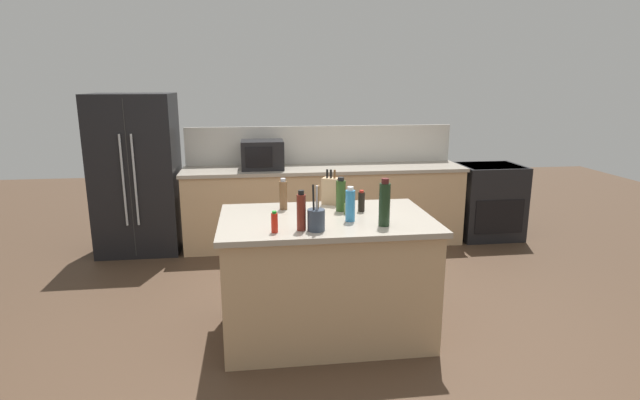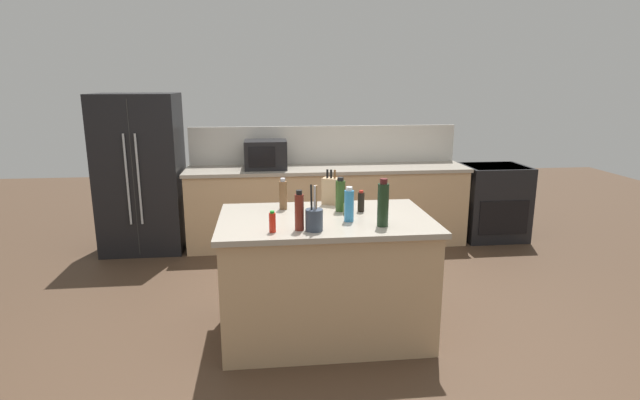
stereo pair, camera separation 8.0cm
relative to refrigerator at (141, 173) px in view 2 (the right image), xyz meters
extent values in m
plane|color=#473323|center=(1.86, -2.25, -0.90)|extent=(14.00, 14.00, 0.00)
cube|color=tan|center=(2.16, -0.05, -0.45)|extent=(3.29, 0.62, 0.90)
cube|color=#9E9384|center=(2.16, -0.05, 0.02)|extent=(3.33, 0.66, 0.04)
cube|color=beige|center=(2.16, 0.27, 0.27)|extent=(3.29, 0.03, 0.46)
cube|color=tan|center=(1.86, -2.25, -0.45)|extent=(1.53, 0.96, 0.90)
cube|color=#9E9384|center=(1.86, -2.25, 0.02)|extent=(1.59, 1.02, 0.04)
cube|color=black|center=(0.00, 0.00, 0.00)|extent=(0.90, 0.72, 1.80)
cube|color=#2D2D2D|center=(0.00, -0.36, 0.00)|extent=(0.01, 0.00, 1.71)
cylinder|color=#ADB2B7|center=(-0.06, -0.38, 0.00)|extent=(0.02, 0.02, 0.99)
cylinder|color=#ADB2B7|center=(0.06, -0.38, 0.00)|extent=(0.02, 0.02, 0.99)
cube|color=black|center=(4.24, -0.05, -0.44)|extent=(0.76, 0.64, 0.92)
cube|color=black|center=(4.24, -0.37, -0.56)|extent=(0.61, 0.01, 0.41)
cube|color=black|center=(4.24, -0.05, 0.01)|extent=(0.68, 0.58, 0.02)
cube|color=black|center=(1.43, -0.05, 0.20)|extent=(0.48, 0.38, 0.33)
cube|color=black|center=(1.39, -0.24, 0.20)|extent=(0.30, 0.01, 0.23)
cube|color=tan|center=(1.96, -1.84, 0.15)|extent=(0.16, 0.15, 0.22)
cylinder|color=black|center=(1.93, -1.83, 0.29)|extent=(0.02, 0.02, 0.07)
cylinder|color=black|center=(1.96, -1.84, 0.29)|extent=(0.02, 0.02, 0.07)
cylinder|color=brown|center=(1.98, -1.86, 0.29)|extent=(0.02, 0.02, 0.07)
cylinder|color=#333D4C|center=(1.74, -2.58, 0.11)|extent=(0.12, 0.12, 0.15)
cylinder|color=olive|center=(1.76, -2.57, 0.27)|extent=(0.01, 0.05, 0.18)
cylinder|color=black|center=(1.72, -2.58, 0.27)|extent=(0.01, 0.05, 0.18)
cylinder|color=#B2B2B7|center=(1.74, -2.60, 0.27)|extent=(0.01, 0.03, 0.18)
cylinder|color=black|center=(2.23, -2.53, 0.19)|extent=(0.08, 0.08, 0.30)
cylinder|color=#4C1919|center=(2.23, -2.53, 0.36)|extent=(0.05, 0.05, 0.04)
cylinder|color=#2D4C1E|center=(2.00, -2.08, 0.16)|extent=(0.08, 0.08, 0.24)
cylinder|color=black|center=(2.00, -2.08, 0.29)|extent=(0.05, 0.05, 0.03)
cylinder|color=#3384BC|center=(2.02, -2.37, 0.15)|extent=(0.07, 0.07, 0.23)
cylinder|color=white|center=(2.02, -2.37, 0.28)|extent=(0.05, 0.05, 0.03)
cylinder|color=brown|center=(1.55, -1.97, 0.15)|extent=(0.06, 0.06, 0.23)
cylinder|color=#B2B2B7|center=(1.55, -1.97, 0.28)|extent=(0.04, 0.04, 0.03)
cylinder|color=maroon|center=(1.64, -2.56, 0.16)|extent=(0.06, 0.06, 0.25)
cylinder|color=black|center=(1.64, -2.56, 0.30)|extent=(0.04, 0.04, 0.03)
cylinder|color=black|center=(2.16, -2.11, 0.11)|extent=(0.05, 0.05, 0.15)
cylinder|color=#B22319|center=(2.16, -2.11, 0.20)|extent=(0.03, 0.03, 0.02)
cylinder|color=red|center=(1.46, -2.59, 0.10)|extent=(0.05, 0.05, 0.13)
cylinder|color=green|center=(1.46, -2.59, 0.18)|extent=(0.03, 0.03, 0.02)
cylinder|color=#567038|center=(2.04, -2.18, 0.08)|extent=(0.06, 0.06, 0.08)
cylinder|color=black|center=(2.04, -2.18, 0.13)|extent=(0.04, 0.04, 0.02)
camera|label=1|loc=(1.34, -5.83, 1.04)|focal=28.00mm
camera|label=2|loc=(1.42, -5.84, 1.04)|focal=28.00mm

